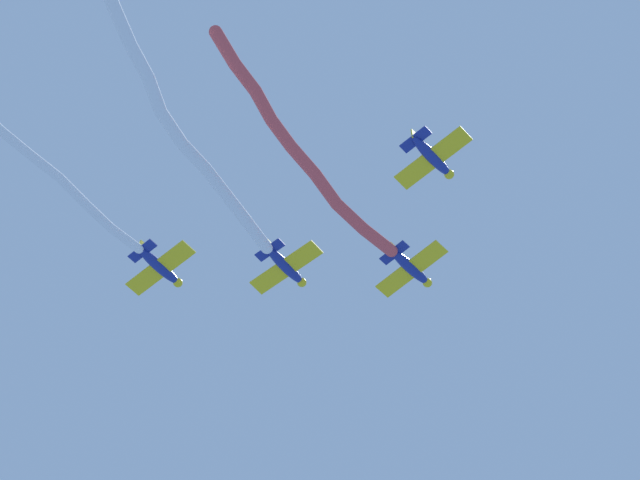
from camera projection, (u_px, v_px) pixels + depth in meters
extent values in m
ellipsoid|color=navy|center=(410.00, 267.00, 85.16)|extent=(1.32, 4.29, 0.86)
sphere|color=yellow|center=(427.00, 283.00, 85.96)|extent=(0.81, 0.81, 0.73)
ellipsoid|color=black|center=(414.00, 269.00, 85.64)|extent=(0.69, 1.11, 0.46)
cube|color=yellow|center=(411.00, 269.00, 85.12)|extent=(6.26, 2.10, 0.12)
cube|color=navy|center=(394.00, 253.00, 84.53)|extent=(2.47, 1.06, 0.10)
cube|color=yellow|center=(395.00, 250.00, 84.94)|extent=(0.22, 0.97, 1.19)
cylinder|color=#DB4C4C|center=(377.00, 240.00, 83.79)|extent=(1.56, 3.04, 1.11)
cylinder|color=#DB4C4C|center=(350.00, 216.00, 83.01)|extent=(1.75, 2.90, 1.85)
cylinder|color=#DB4C4C|center=(326.00, 189.00, 82.30)|extent=(1.33, 2.93, 1.60)
cylinder|color=#DB4C4C|center=(303.00, 160.00, 81.55)|extent=(1.33, 2.82, 1.71)
cylinder|color=#DB4C4C|center=(281.00, 133.00, 80.73)|extent=(1.50, 2.59, 1.46)
cylinder|color=#DB4C4C|center=(264.00, 106.00, 79.68)|extent=(1.65, 2.60, 1.31)
cylinder|color=#DB4C4C|center=(245.00, 78.00, 78.67)|extent=(1.41, 2.51, 1.48)
cylinder|color=#DB4C4C|center=(225.00, 48.00, 77.64)|extent=(1.63, 2.78, 1.36)
sphere|color=#DB4C4C|center=(392.00, 251.00, 84.29)|extent=(0.94, 0.94, 0.94)
sphere|color=#DB4C4C|center=(363.00, 229.00, 83.28)|extent=(0.94, 0.94, 0.94)
sphere|color=#DB4C4C|center=(337.00, 204.00, 82.75)|extent=(0.94, 0.94, 0.94)
sphere|color=#DB4C4C|center=(315.00, 174.00, 81.85)|extent=(0.94, 0.94, 0.94)
sphere|color=#DB4C4C|center=(291.00, 147.00, 81.24)|extent=(0.94, 0.94, 0.94)
sphere|color=#DB4C4C|center=(271.00, 120.00, 80.22)|extent=(0.94, 0.94, 0.94)
sphere|color=#DB4C4C|center=(256.00, 91.00, 79.14)|extent=(0.94, 0.94, 0.94)
sphere|color=#DB4C4C|center=(235.00, 64.00, 78.21)|extent=(0.94, 0.94, 0.94)
sphere|color=#DB4C4C|center=(216.00, 32.00, 77.07)|extent=(0.94, 0.94, 0.94)
ellipsoid|color=navy|center=(285.00, 266.00, 85.08)|extent=(0.96, 4.24, 0.86)
sphere|color=yellow|center=(302.00, 282.00, 85.94)|extent=(0.75, 0.75, 0.73)
ellipsoid|color=black|center=(289.00, 268.00, 85.58)|extent=(0.60, 1.07, 0.46)
cube|color=yellow|center=(286.00, 268.00, 85.05)|extent=(6.17, 1.57, 0.12)
cube|color=navy|center=(270.00, 250.00, 84.39)|extent=(2.42, 0.86, 0.10)
cube|color=yellow|center=(271.00, 247.00, 84.81)|extent=(0.14, 0.96, 1.19)
cylinder|color=white|center=(256.00, 234.00, 83.53)|extent=(1.43, 2.91, 1.25)
cylinder|color=white|center=(236.00, 208.00, 82.25)|extent=(1.52, 2.64, 1.34)
cylinder|color=white|center=(217.00, 183.00, 81.09)|extent=(1.47, 2.67, 1.49)
cylinder|color=white|center=(194.00, 157.00, 79.92)|extent=(1.31, 2.71, 1.42)
cylinder|color=white|center=(172.00, 128.00, 78.29)|extent=(1.94, 3.22, 1.73)
cylinder|color=white|center=(155.00, 95.00, 76.70)|extent=(1.98, 2.78, 1.16)
cylinder|color=white|center=(140.00, 61.00, 75.33)|extent=(1.79, 2.74, 1.25)
cylinder|color=white|center=(122.00, 26.00, 73.86)|extent=(1.86, 3.01, 0.93)
sphere|color=white|center=(267.00, 248.00, 84.14)|extent=(0.91, 0.91, 0.91)
sphere|color=white|center=(246.00, 220.00, 82.91)|extent=(0.91, 0.91, 0.91)
sphere|color=white|center=(227.00, 196.00, 81.60)|extent=(0.91, 0.91, 0.91)
sphere|color=white|center=(206.00, 169.00, 80.59)|extent=(0.91, 0.91, 0.91)
sphere|color=white|center=(182.00, 144.00, 79.25)|extent=(0.91, 0.91, 0.91)
sphere|color=white|center=(161.00, 112.00, 77.33)|extent=(0.91, 0.91, 0.91)
sphere|color=white|center=(148.00, 77.00, 76.06)|extent=(0.91, 0.91, 0.91)
sphere|color=white|center=(131.00, 45.00, 74.60)|extent=(0.91, 0.91, 0.91)
sphere|color=white|center=(114.00, 6.00, 73.12)|extent=(0.91, 0.91, 0.91)
ellipsoid|color=navy|center=(432.00, 156.00, 80.24)|extent=(1.20, 4.28, 0.86)
sphere|color=yellow|center=(449.00, 174.00, 81.06)|extent=(0.79, 0.79, 0.73)
ellipsoid|color=black|center=(436.00, 159.00, 80.73)|extent=(0.66, 1.10, 0.46)
cube|color=yellow|center=(433.00, 158.00, 80.21)|extent=(6.24, 1.93, 0.12)
cube|color=navy|center=(416.00, 140.00, 79.59)|extent=(2.46, 1.00, 0.10)
cube|color=yellow|center=(416.00, 137.00, 80.00)|extent=(0.19, 0.97, 1.19)
ellipsoid|color=navy|center=(159.00, 266.00, 84.75)|extent=(1.08, 4.26, 0.86)
sphere|color=yellow|center=(178.00, 283.00, 85.58)|extent=(0.77, 0.77, 0.73)
ellipsoid|color=black|center=(165.00, 268.00, 85.24)|extent=(0.63, 1.08, 0.46)
cube|color=yellow|center=(160.00, 268.00, 84.71)|extent=(6.21, 1.76, 0.12)
cube|color=navy|center=(142.00, 251.00, 84.08)|extent=(2.44, 0.93, 0.10)
cube|color=yellow|center=(144.00, 248.00, 84.49)|extent=(0.17, 0.96, 1.19)
cylinder|color=white|center=(125.00, 239.00, 83.40)|extent=(1.27, 2.68, 0.96)
cylinder|color=white|center=(99.00, 216.00, 82.33)|extent=(0.90, 2.74, 0.96)
cylinder|color=white|center=(73.00, 191.00, 81.14)|extent=(0.88, 2.74, 0.95)
cylinder|color=white|center=(45.00, 166.00, 79.81)|extent=(0.88, 2.95, 1.23)
cylinder|color=white|center=(15.00, 142.00, 78.26)|extent=(0.75, 2.80, 1.16)
sphere|color=white|center=(139.00, 249.00, 83.84)|extent=(0.71, 0.71, 0.71)
sphere|color=white|center=(111.00, 228.00, 82.96)|extent=(0.71, 0.71, 0.71)
sphere|color=white|center=(86.00, 204.00, 81.70)|extent=(0.71, 0.71, 0.71)
sphere|color=white|center=(60.00, 178.00, 80.59)|extent=(0.71, 0.71, 0.71)
sphere|color=white|center=(29.00, 154.00, 79.03)|extent=(0.71, 0.71, 0.71)
sphere|color=white|center=(0.00, 130.00, 77.50)|extent=(0.71, 0.71, 0.71)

